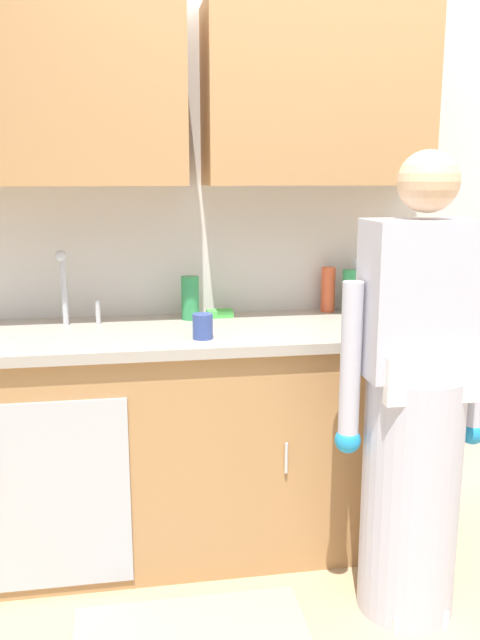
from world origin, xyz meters
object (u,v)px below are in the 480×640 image
object	(u,v)px
sink	(73,336)
bottle_soap	(349,292)
sponge	(220,313)
person_at_sink	(414,427)
bottle_cleaner_spray	(190,298)
bottle_dish_liquid	(328,289)
cup_by_sink	(203,326)
knife_on_counter	(384,320)
bottle_water_tall	(359,285)

from	to	relation	value
sink	bottle_soap	xyz separation A→B (m)	(1.17, 0.16, 0.11)
sponge	bottle_soap	bearing A→B (deg)	-3.93
person_at_sink	bottle_soap	size ratio (longest dim) A/B	8.19
person_at_sink	sponge	distance (m)	0.99
bottle_cleaner_spray	bottle_dish_liquid	size ratio (longest dim) A/B	0.92
person_at_sink	bottle_dish_liquid	xyz separation A→B (m)	(-0.07, 0.80, 0.35)
sink	cup_by_sink	bearing A→B (deg)	-20.88
sink	bottle_dish_liquid	world-z (taller)	sink
bottle_dish_liquid	bottle_soap	bearing A→B (deg)	-46.28
sink	knife_on_counter	xyz separation A→B (m)	(1.28, 0.01, 0.02)
person_at_sink	bottle_dish_liquid	size ratio (longest dim) A/B	8.08
cup_by_sink	bottle_cleaner_spray	bearing A→B (deg)	92.12
bottle_soap	person_at_sink	bearing A→B (deg)	-89.75
bottle_soap	cup_by_sink	xyz separation A→B (m)	(-0.68, -0.34, -0.05)
person_at_sink	sink	bearing A→B (deg)	154.19
bottle_cleaner_spray	bottle_dish_liquid	bearing A→B (deg)	5.85
bottle_soap	knife_on_counter	world-z (taller)	bottle_soap
bottle_dish_liquid	person_at_sink	bearing A→B (deg)	-84.67
person_at_sink	cup_by_sink	xyz separation A→B (m)	(-0.69, 0.38, 0.30)
person_at_sink	sponge	bearing A→B (deg)	126.68
knife_on_counter	person_at_sink	bearing A→B (deg)	92.75
bottle_water_tall	knife_on_counter	size ratio (longest dim) A/B	0.99
person_at_sink	knife_on_counter	world-z (taller)	person_at_sink
bottle_dish_liquid	cup_by_sink	xyz separation A→B (m)	(-0.61, -0.42, -0.05)
knife_on_counter	sponge	distance (m)	0.70
sink	sponge	world-z (taller)	sink
bottle_cleaner_spray	person_at_sink	bearing A→B (deg)	-46.46
cup_by_sink	sponge	world-z (taller)	cup_by_sink
person_at_sink	sponge	world-z (taller)	person_at_sink
bottle_water_tall	bottle_dish_liquid	world-z (taller)	bottle_water_tall
sink	cup_by_sink	xyz separation A→B (m)	(0.49, -0.19, 0.06)
bottle_dish_liquid	knife_on_counter	world-z (taller)	bottle_dish_liquid
sponge	knife_on_counter	bearing A→B (deg)	-15.66
person_at_sink	bottle_soap	xyz separation A→B (m)	(-0.00, 0.73, 0.35)
knife_on_counter	bottle_water_tall	bearing A→B (deg)	-66.66
sink	bottle_water_tall	distance (m)	1.27
bottle_soap	bottle_dish_liquid	bearing A→B (deg)	133.72
bottle_cleaner_spray	sponge	xyz separation A→B (m)	(0.13, 0.03, -0.08)
sponge	cup_by_sink	bearing A→B (deg)	-107.01
bottle_dish_liquid	sponge	world-z (taller)	bottle_dish_liquid
person_at_sink	bottle_cleaner_spray	distance (m)	1.07
sink	cup_by_sink	world-z (taller)	sink
bottle_dish_liquid	knife_on_counter	bearing A→B (deg)	-51.32
knife_on_counter	sponge	xyz separation A→B (m)	(-0.67, 0.19, 0.01)
sink	bottle_soap	world-z (taller)	sink
sink	bottle_water_tall	bearing A→B (deg)	10.15
person_at_sink	bottle_water_tall	size ratio (longest dim) A/B	6.82
cup_by_sink	sink	bearing A→B (deg)	159.12
knife_on_counter	bottle_cleaner_spray	bearing A→B (deg)	1.85
bottle_water_tall	bottle_dish_liquid	xyz separation A→B (m)	(-0.14, 0.01, -0.02)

